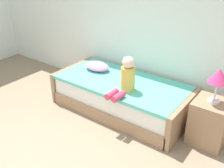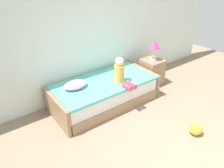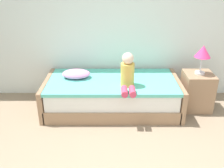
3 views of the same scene
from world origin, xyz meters
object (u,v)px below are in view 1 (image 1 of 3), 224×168
object	(u,v)px
nightstand	(209,122)
pillow	(97,66)
table_lamp	(219,77)
child_figure	(126,78)
bed	(122,96)

from	to	relation	value
nightstand	pillow	bearing A→B (deg)	177.59
nightstand	table_lamp	world-z (taller)	table_lamp
child_figure	pillow	world-z (taller)	child_figure
pillow	table_lamp	bearing A→B (deg)	-2.41
bed	child_figure	bearing A→B (deg)	-45.69
bed	nightstand	world-z (taller)	nightstand
pillow	child_figure	bearing A→B (deg)	-22.53
bed	nightstand	bearing A→B (deg)	0.82
bed	table_lamp	xyz separation A→B (m)	(1.35, 0.02, 0.69)
table_lamp	child_figure	size ratio (longest dim) A/B	0.88
bed	child_figure	xyz separation A→B (m)	(0.22, -0.23, 0.46)
nightstand	table_lamp	size ratio (longest dim) A/B	1.33
nightstand	pillow	world-z (taller)	pillow
nightstand	child_figure	world-z (taller)	child_figure
child_figure	pillow	distance (m)	0.87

